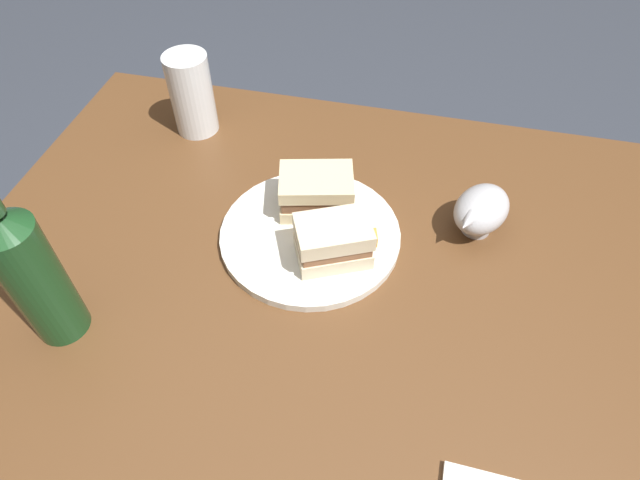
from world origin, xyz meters
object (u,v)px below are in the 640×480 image
Objects in this scene: sandwich_half_right at (316,192)px; sandwich_half_left at (331,241)px; gravy_boat at (481,210)px; plate at (310,235)px; cider_bottle at (31,272)px; pint_glass at (192,98)px.

sandwich_half_left is at bearing -65.24° from sandwich_half_right.
sandwich_half_left reaches higher than gravy_boat.
cider_bottle is (-0.28, -0.22, 0.11)m from plate.
cider_bottle reaches higher than sandwich_half_left.
gravy_boat is (0.20, 0.11, -0.00)m from sandwich_half_left.
gravy_boat is (0.51, -0.14, -0.02)m from pint_glass.
sandwich_half_right reaches higher than plate.
gravy_boat is 0.44× the size of cider_bottle.
gravy_boat is (0.24, 0.07, 0.04)m from plate.
sandwich_half_left reaches higher than plate.
sandwich_half_left is (0.04, -0.04, 0.04)m from plate.
cider_bottle is at bearing -91.93° from pint_glass.
gravy_boat is (0.25, 0.02, 0.00)m from sandwich_half_right.
sandwich_half_left is 0.97× the size of sandwich_half_right.
sandwich_half_right is at bearing -175.91° from gravy_boat.
sandwich_half_right is at bearing 114.76° from sandwich_half_left.
sandwich_half_right is at bearing -31.42° from pint_glass.
pint_glass is (-0.26, 0.16, 0.02)m from sandwich_half_right.
sandwich_half_left is 0.99× the size of gravy_boat.
pint_glass is at bearing 140.27° from sandwich_half_left.
plate is 0.37m from cider_bottle.
sandwich_half_left is 0.23m from gravy_boat.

